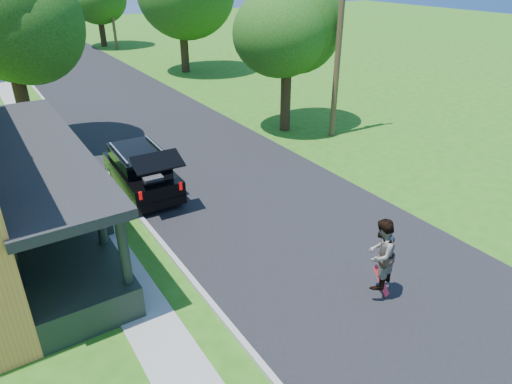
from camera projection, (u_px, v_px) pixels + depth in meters
ground at (343, 264)px, 13.27m from camera, size 140.00×140.00×0.00m
street at (123, 103)px, 28.27m from camera, size 8.00×120.00×0.02m
curb at (54, 113)px, 26.32m from camera, size 0.15×120.00×0.12m
sidewalk at (25, 118)px, 25.58m from camera, size 1.30×120.00×0.03m
black_suv at (141, 171)px, 17.12m from camera, size 1.93×4.70×2.17m
skateboarder at (380, 254)px, 11.34m from camera, size 1.13×1.01×1.93m
skateboard at (381, 281)px, 11.95m from camera, size 0.27×0.59×0.72m
tree_left_mid at (1, 12)px, 18.64m from camera, size 5.91×5.89×8.95m
tree_right_near at (287, 29)px, 21.53m from camera, size 5.48×5.54×7.63m
utility_pole_near at (340, 27)px, 20.69m from camera, size 1.68×0.55×10.03m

